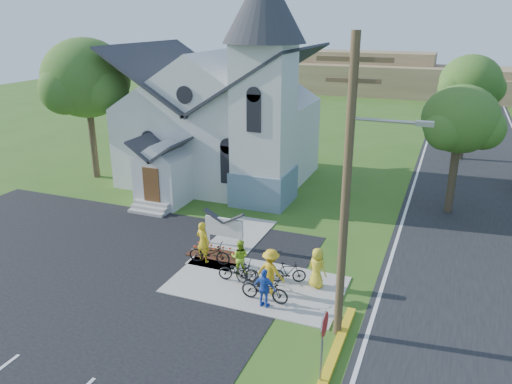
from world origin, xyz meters
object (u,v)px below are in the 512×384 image
at_px(cyclist_1, 240,257).
at_px(cyclist_3, 271,271).
at_px(cyclist_4, 317,268).
at_px(utility_pole, 348,186).
at_px(cyclist_2, 265,288).
at_px(bike_4, 265,289).
at_px(stop_sign, 324,334).
at_px(bike_0, 210,253).
at_px(bike_3, 288,272).
at_px(cyclist_0, 203,242).
at_px(bike_1, 249,277).
at_px(church_sign, 224,228).
at_px(bike_2, 239,271).

distance_m(cyclist_1, cyclist_3, 1.98).
relative_size(cyclist_1, cyclist_4, 0.92).
height_order(utility_pole, cyclist_2, utility_pole).
bearing_deg(bike_4, cyclist_4, -40.77).
distance_m(stop_sign, bike_4, 5.00).
relative_size(bike_0, bike_3, 1.28).
distance_m(utility_pole, cyclist_3, 5.63).
relative_size(cyclist_0, cyclist_1, 1.22).
bearing_deg(cyclist_0, bike_1, 167.08).
relative_size(church_sign, bike_1, 1.34).
bearing_deg(cyclist_0, utility_pole, 169.47).
height_order(cyclist_0, bike_2, cyclist_0).
relative_size(bike_2, bike_3, 1.15).
relative_size(utility_pole, cyclist_2, 6.48).
bearing_deg(cyclist_4, church_sign, 1.36).
xyz_separation_m(stop_sign, cyclist_2, (-3.04, 3.27, -0.96)).
xyz_separation_m(cyclist_0, cyclist_2, (3.81, -2.42, -0.17)).
relative_size(church_sign, cyclist_4, 1.31).
bearing_deg(bike_3, stop_sign, -173.39).
relative_size(bike_1, bike_4, 0.87).
distance_m(bike_2, cyclist_3, 1.68).
height_order(church_sign, bike_2, church_sign).
distance_m(cyclist_0, bike_4, 4.22).
relative_size(utility_pole, bike_4, 5.28).
relative_size(bike_1, cyclist_3, 0.88).
height_order(church_sign, bike_4, church_sign).
height_order(cyclist_2, cyclist_4, cyclist_4).
bearing_deg(bike_1, church_sign, 64.04).
bearing_deg(cyclist_3, stop_sign, 139.81).
xyz_separation_m(bike_3, cyclist_4, (1.17, 0.09, 0.40)).
relative_size(bike_2, cyclist_3, 0.91).
distance_m(church_sign, bike_4, 5.12).
height_order(stop_sign, bike_1, stop_sign).
relative_size(cyclist_1, bike_4, 0.82).
bearing_deg(bike_1, bike_2, 83.81).
distance_m(bike_0, bike_4, 3.89).
bearing_deg(cyclist_2, cyclist_3, -76.50).
height_order(bike_0, bike_4, bike_4).
bearing_deg(stop_sign, bike_4, 131.00).
xyz_separation_m(cyclist_1, bike_4, (1.72, -1.59, -0.28)).
bearing_deg(stop_sign, cyclist_4, 106.62).
bearing_deg(church_sign, stop_sign, -48.12).
xyz_separation_m(stop_sign, cyclist_4, (-1.62, 5.42, -0.89)).
bearing_deg(bike_1, bike_0, 86.18).
height_order(bike_0, cyclist_3, cyclist_3).
xyz_separation_m(bike_0, bike_1, (2.44, -1.31, -0.00)).
relative_size(cyclist_1, bike_1, 0.94).
bearing_deg(cyclist_1, cyclist_2, 123.57).
relative_size(cyclist_0, bike_4, 1.00).
bearing_deg(bike_0, bike_1, -124.79).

